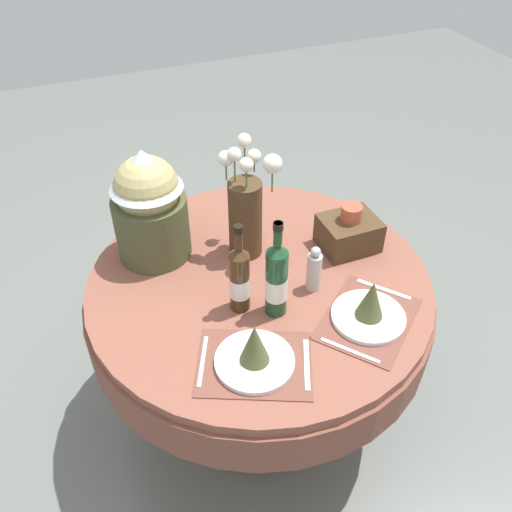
% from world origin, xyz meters
% --- Properties ---
extents(ground, '(8.00, 8.00, 0.00)m').
position_xyz_m(ground, '(0.00, 0.00, 0.00)').
color(ground, slate).
extents(dining_table, '(1.23, 1.23, 0.75)m').
position_xyz_m(dining_table, '(0.00, 0.00, 0.62)').
color(dining_table, brown).
rests_on(dining_table, ground).
extents(place_setting_left, '(0.42, 0.38, 0.16)m').
position_xyz_m(place_setting_left, '(-0.16, -0.34, 0.80)').
color(place_setting_left, brown).
rests_on(place_setting_left, dining_table).
extents(place_setting_right, '(0.43, 0.42, 0.16)m').
position_xyz_m(place_setting_right, '(0.25, -0.31, 0.80)').
color(place_setting_right, brown).
rests_on(place_setting_right, dining_table).
extents(flower_vase, '(0.17, 0.25, 0.43)m').
position_xyz_m(flower_vase, '(0.01, 0.16, 0.94)').
color(flower_vase, '#47331E').
rests_on(flower_vase, dining_table).
extents(wine_bottle_left, '(0.07, 0.07, 0.33)m').
position_xyz_m(wine_bottle_left, '(-0.11, -0.10, 0.88)').
color(wine_bottle_left, '#422814').
rests_on(wine_bottle_left, dining_table).
extents(wine_bottle_right, '(0.07, 0.07, 0.36)m').
position_xyz_m(wine_bottle_right, '(-0.01, -0.16, 0.89)').
color(wine_bottle_right, '#194223').
rests_on(wine_bottle_right, dining_table).
extents(pepper_mill, '(0.05, 0.05, 0.18)m').
position_xyz_m(pepper_mill, '(0.15, -0.11, 0.83)').
color(pepper_mill, '#B7B2AD').
rests_on(pepper_mill, dining_table).
extents(gift_tub_back_left, '(0.26, 0.26, 0.43)m').
position_xyz_m(gift_tub_back_left, '(-0.30, 0.28, 0.98)').
color(gift_tub_back_left, '#474C2D').
rests_on(gift_tub_back_left, dining_table).
extents(woven_basket_side_right, '(0.21, 0.17, 0.18)m').
position_xyz_m(woven_basket_side_right, '(0.38, 0.05, 0.82)').
color(woven_basket_side_right, '#47331E').
rests_on(woven_basket_side_right, dining_table).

